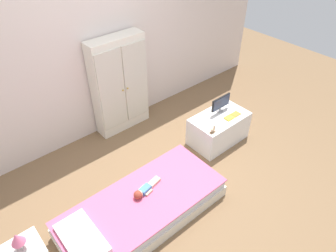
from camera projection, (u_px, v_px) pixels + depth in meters
The scene contains 12 objects.
ground_plane at pixel (169, 188), 3.76m from camera, with size 10.00×10.00×0.02m, color brown.
back_wall at pixel (88, 44), 3.85m from camera, with size 6.40×0.05×2.70m, color silver.
bed at pixel (143, 208), 3.36m from camera, with size 1.84×0.81×0.26m.
pillow at pixel (82, 238), 2.90m from camera, with size 0.32×0.58×0.05m, color white.
doll at pixel (143, 191), 3.33m from camera, with size 0.39×0.15×0.10m.
table_lamp at pixel (17, 239), 2.60m from camera, with size 0.12×0.12×0.22m.
wardrobe at pixel (120, 85), 4.29m from camera, with size 0.80×0.28×1.42m.
tv_stand at pixel (218, 128), 4.33m from camera, with size 0.81×0.49×0.43m, color white.
tv_monitor at pixel (221, 103), 4.20m from camera, with size 0.33×0.10×0.24m.
rocking_horse_toy at pixel (213, 129), 3.90m from camera, with size 0.09×0.04×0.10m.
book_yellow at pixel (229, 118), 4.15m from camera, with size 0.13×0.09×0.02m, color gold.
book_orange at pixel (236, 114), 4.23m from camera, with size 0.12×0.09×0.01m, color orange.
Camera 1 is at (-1.61, -1.87, 2.93)m, focal length 32.68 mm.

